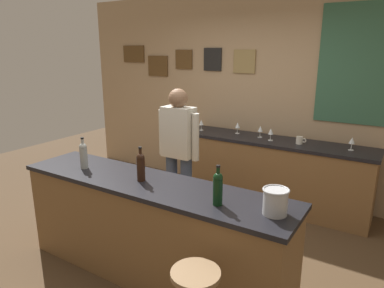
{
  "coord_description": "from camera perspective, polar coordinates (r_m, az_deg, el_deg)",
  "views": [
    {
      "loc": [
        1.81,
        -2.59,
        2.03
      ],
      "look_at": [
        -0.09,
        0.45,
        1.05
      ],
      "focal_mm": 32.66,
      "sensor_mm": 36.0,
      "label": 1
    }
  ],
  "objects": [
    {
      "name": "wine_glass_c",
      "position": [
        4.67,
        11.09,
        2.39
      ],
      "size": [
        0.07,
        0.07,
        0.16
      ],
      "color": "silver",
      "rests_on": "side_counter"
    },
    {
      "name": "wine_glass_d",
      "position": [
        4.54,
        12.75,
        1.93
      ],
      "size": [
        0.07,
        0.07,
        0.16
      ],
      "color": "silver",
      "rests_on": "side_counter"
    },
    {
      "name": "wine_glass_b",
      "position": [
        4.84,
        7.45,
        2.99
      ],
      "size": [
        0.07,
        0.07,
        0.16
      ],
      "color": "silver",
      "rests_on": "side_counter"
    },
    {
      "name": "coffee_mug",
      "position": [
        4.47,
        17.17,
        0.59
      ],
      "size": [
        0.13,
        0.08,
        0.09
      ],
      "color": "silver",
      "rests_on": "side_counter"
    },
    {
      "name": "side_counter",
      "position": [
        4.74,
        12.91,
        -4.59
      ],
      "size": [
        2.5,
        0.56,
        0.9
      ],
      "color": "brown",
      "rests_on": "ground_plane"
    },
    {
      "name": "back_wall",
      "position": [
        4.98,
        11.03,
        7.98
      ],
      "size": [
        6.0,
        0.09,
        2.8
      ],
      "color": "tan",
      "rests_on": "ground_plane"
    },
    {
      "name": "ice_bucket",
      "position": [
        2.5,
        13.46,
        -9.03
      ],
      "size": [
        0.19,
        0.19,
        0.19
      ],
      "color": "#B7BABF",
      "rests_on": "bar_counter"
    },
    {
      "name": "bar_counter",
      "position": [
        3.24,
        -6.77,
        -13.75
      ],
      "size": [
        2.6,
        0.6,
        0.92
      ],
      "color": "brown",
      "rests_on": "ground_plane"
    },
    {
      "name": "ground_plane",
      "position": [
        3.75,
        -2.55,
        -17.47
      ],
      "size": [
        10.0,
        10.0,
        0.0
      ],
      "primitive_type": "plane",
      "color": "#4C3823"
    },
    {
      "name": "wine_bottle_c",
      "position": [
        2.56,
        4.23,
        -7.08
      ],
      "size": [
        0.07,
        0.07,
        0.31
      ],
      "color": "black",
      "rests_on": "bar_counter"
    },
    {
      "name": "wine_glass_e",
      "position": [
        4.4,
        24.67,
        0.45
      ],
      "size": [
        0.07,
        0.07,
        0.16
      ],
      "color": "silver",
      "rests_on": "side_counter"
    },
    {
      "name": "bartender",
      "position": [
        3.92,
        -2.19,
        -0.94
      ],
      "size": [
        0.52,
        0.21,
        1.62
      ],
      "color": "#384766",
      "rests_on": "ground_plane"
    },
    {
      "name": "wine_bottle_b",
      "position": [
        3.04,
        -8.36,
        -3.54
      ],
      "size": [
        0.07,
        0.07,
        0.31
      ],
      "color": "black",
      "rests_on": "bar_counter"
    },
    {
      "name": "wine_bottle_a",
      "position": [
        3.48,
        -17.3,
        -1.66
      ],
      "size": [
        0.07,
        0.07,
        0.31
      ],
      "color": "#999E99",
      "rests_on": "bar_counter"
    },
    {
      "name": "wine_glass_a",
      "position": [
        5.0,
        1.52,
        3.49
      ],
      "size": [
        0.07,
        0.07,
        0.16
      ],
      "color": "silver",
      "rests_on": "side_counter"
    }
  ]
}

